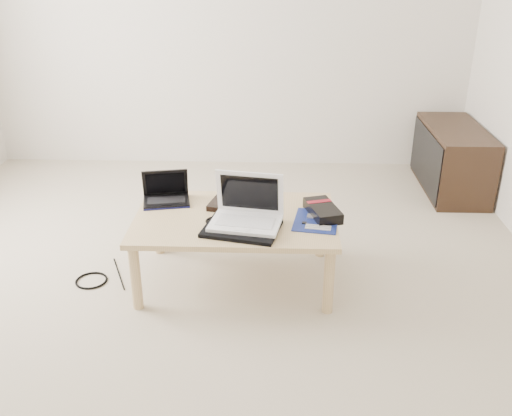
{
  "coord_description": "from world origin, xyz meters",
  "views": [
    {
      "loc": [
        0.41,
        -2.76,
        1.75
      ],
      "look_at": [
        0.31,
        0.05,
        0.45
      ],
      "focal_mm": 40.0,
      "sensor_mm": 36.0,
      "label": 1
    }
  ],
  "objects_px": {
    "netbook": "(166,195)",
    "white_laptop": "(247,212)",
    "media_cabinet": "(451,159)",
    "coffee_table": "(235,225)",
    "gpu_box": "(323,211)"
  },
  "relations": [
    {
      "from": "coffee_table",
      "to": "white_laptop",
      "type": "relative_size",
      "value": 2.75
    },
    {
      "from": "coffee_table",
      "to": "gpu_box",
      "type": "height_order",
      "value": "gpu_box"
    },
    {
      "from": "media_cabinet",
      "to": "netbook",
      "type": "xyz_separation_m",
      "value": [
        -1.99,
        -1.21,
        0.19
      ]
    },
    {
      "from": "netbook",
      "to": "gpu_box",
      "type": "bearing_deg",
      "value": -10.09
    },
    {
      "from": "gpu_box",
      "to": "white_laptop",
      "type": "bearing_deg",
      "value": -162.15
    },
    {
      "from": "gpu_box",
      "to": "media_cabinet",
      "type": "bearing_deg",
      "value": 51.28
    },
    {
      "from": "netbook",
      "to": "white_laptop",
      "type": "height_order",
      "value": "white_laptop"
    },
    {
      "from": "coffee_table",
      "to": "media_cabinet",
      "type": "bearing_deg",
      "value": 41.62
    },
    {
      "from": "white_laptop",
      "to": "gpu_box",
      "type": "bearing_deg",
      "value": 17.85
    },
    {
      "from": "coffee_table",
      "to": "white_laptop",
      "type": "bearing_deg",
      "value": -54.49
    },
    {
      "from": "media_cabinet",
      "to": "coffee_table",
      "type": "bearing_deg",
      "value": -138.38
    },
    {
      "from": "media_cabinet",
      "to": "gpu_box",
      "type": "height_order",
      "value": "media_cabinet"
    },
    {
      "from": "netbook",
      "to": "media_cabinet",
      "type": "bearing_deg",
      "value": 31.3
    },
    {
      "from": "media_cabinet",
      "to": "white_laptop",
      "type": "distance_m",
      "value": 2.14
    },
    {
      "from": "netbook",
      "to": "white_laptop",
      "type": "bearing_deg",
      "value": -31.02
    }
  ]
}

